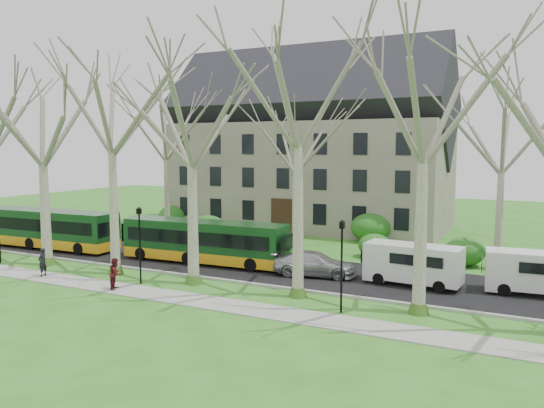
% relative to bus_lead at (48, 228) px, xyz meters
% --- Properties ---
extents(ground, '(120.00, 120.00, 0.00)m').
position_rel_bus_lead_xyz_m(ground, '(19.37, -4.12, -1.56)').
color(ground, '#2F7020').
rests_on(ground, ground).
extents(sidewalk, '(70.00, 2.00, 0.06)m').
position_rel_bus_lead_xyz_m(sidewalk, '(19.37, -6.62, -1.53)').
color(sidewalk, gray).
rests_on(sidewalk, ground).
extents(road, '(80.00, 8.00, 0.06)m').
position_rel_bus_lead_xyz_m(road, '(19.37, 1.38, -1.53)').
color(road, black).
rests_on(road, ground).
extents(curb, '(80.00, 0.25, 0.14)m').
position_rel_bus_lead_xyz_m(curb, '(19.37, -2.62, -1.49)').
color(curb, '#A5A39E').
rests_on(curb, ground).
extents(building, '(26.50, 12.20, 16.00)m').
position_rel_bus_lead_xyz_m(building, '(13.37, 19.88, 6.51)').
color(building, gray).
rests_on(building, ground).
extents(tree_row_verge, '(49.00, 7.00, 14.00)m').
position_rel_bus_lead_xyz_m(tree_row_verge, '(19.37, -3.82, 5.44)').
color(tree_row_verge, gray).
rests_on(tree_row_verge, ground).
extents(tree_row_far, '(33.00, 7.00, 12.00)m').
position_rel_bus_lead_xyz_m(tree_row_far, '(18.04, 6.88, 4.44)').
color(tree_row_far, gray).
rests_on(tree_row_far, ground).
extents(lamp_row, '(36.22, 0.22, 4.30)m').
position_rel_bus_lead_xyz_m(lamp_row, '(19.37, -5.12, 1.01)').
color(lamp_row, black).
rests_on(lamp_row, ground).
extents(hedges, '(30.60, 8.60, 2.00)m').
position_rel_bus_lead_xyz_m(hedges, '(14.70, 9.88, -0.56)').
color(hedges, '#264E16').
rests_on(hedges, ground).
extents(bus_lead, '(12.09, 2.94, 3.00)m').
position_rel_bus_lead_xyz_m(bus_lead, '(0.00, 0.00, 0.00)').
color(bus_lead, '#113C17').
rests_on(bus_lead, road).
extents(bus_follow, '(11.59, 2.86, 2.88)m').
position_rel_bus_lead_xyz_m(bus_follow, '(13.67, 0.93, -0.06)').
color(bus_follow, '#113C17').
rests_on(bus_follow, road).
extents(sedan, '(5.27, 2.89, 1.45)m').
position_rel_bus_lead_xyz_m(sedan, '(21.66, 0.79, -0.78)').
color(sedan, '#A5A4A9').
rests_on(sedan, road).
extents(van_a, '(5.37, 2.31, 2.29)m').
position_rel_bus_lead_xyz_m(van_a, '(27.39, 1.20, -0.36)').
color(van_a, silver).
rests_on(van_a, road).
extents(van_b, '(5.28, 2.29, 2.25)m').
position_rel_bus_lead_xyz_m(van_b, '(33.66, 2.12, -0.38)').
color(van_b, silver).
rests_on(van_b, road).
extents(pedestrian_a, '(0.50, 0.67, 1.68)m').
position_rel_bus_lead_xyz_m(pedestrian_a, '(7.10, -6.53, -0.66)').
color(pedestrian_a, black).
rests_on(pedestrian_a, sidewalk).
extents(pedestrian_b, '(0.92, 1.01, 1.70)m').
position_rel_bus_lead_xyz_m(pedestrian_b, '(13.06, -6.79, -0.65)').
color(pedestrian_b, '#501218').
rests_on(pedestrian_b, sidewalk).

